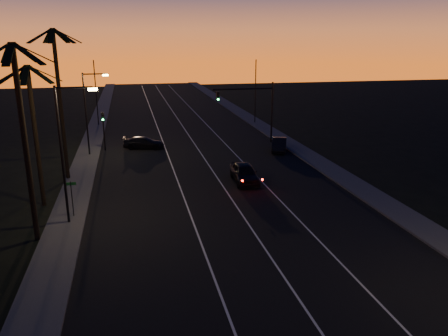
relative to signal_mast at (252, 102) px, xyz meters
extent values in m
cube|color=black|center=(-7.14, -9.99, -4.78)|extent=(20.00, 170.00, 0.01)
cube|color=#3C3C3A|center=(-18.34, -9.99, -4.70)|extent=(2.40, 170.00, 0.16)
cube|color=#3C3C3A|center=(4.06, -9.99, -4.70)|extent=(2.40, 170.00, 0.16)
cube|color=silver|center=(-10.14, -9.99, -4.76)|extent=(0.12, 160.00, 0.01)
cube|color=silver|center=(-6.64, -9.99, -4.76)|extent=(0.12, 160.00, 0.01)
cube|color=silver|center=(-3.14, -9.99, -4.76)|extent=(0.12, 160.00, 0.01)
cylinder|color=black|center=(-19.74, -21.99, 0.97)|extent=(0.32, 0.32, 11.50)
cube|color=black|center=(-18.71, -21.73, 6.15)|extent=(2.18, 0.92, 1.18)
cube|color=black|center=(-19.30, -21.03, 6.15)|extent=(1.25, 2.12, 1.18)
cube|color=black|center=(-20.22, -21.05, 6.15)|extent=(1.34, 2.09, 1.18)
cube|color=black|center=(-19.71, -23.05, 6.15)|extent=(0.45, 2.16, 1.18)
cube|color=black|center=(-18.89, -22.63, 6.15)|extent=(1.95, 1.61, 1.18)
cylinder|color=black|center=(-20.34, -15.99, 0.22)|extent=(0.32, 0.32, 10.00)
cube|color=black|center=(-19.31, -15.73, 4.65)|extent=(2.18, 0.92, 1.18)
cube|color=black|center=(-19.90, -15.03, 4.65)|extent=(1.25, 2.12, 1.18)
cube|color=black|center=(-20.82, -15.05, 4.65)|extent=(1.34, 2.09, 1.18)
cube|color=black|center=(-21.37, -15.78, 4.65)|extent=(2.18, 0.82, 1.18)
cube|color=black|center=(-21.15, -16.67, 4.65)|extent=(1.90, 1.69, 1.18)
cube|color=black|center=(-20.31, -17.05, 4.65)|extent=(0.45, 2.16, 1.18)
cube|color=black|center=(-19.49, -16.63, 4.65)|extent=(1.95, 1.61, 1.18)
cylinder|color=black|center=(-19.34, -9.99, 1.47)|extent=(0.32, 0.32, 12.50)
cube|color=black|center=(-18.31, -9.73, 7.15)|extent=(2.18, 0.92, 1.18)
cube|color=black|center=(-18.90, -9.03, 7.15)|extent=(1.25, 2.12, 1.18)
cube|color=black|center=(-19.82, -9.05, 7.15)|extent=(1.34, 2.09, 1.18)
cube|color=black|center=(-20.37, -9.78, 7.15)|extent=(2.18, 0.82, 1.18)
cube|color=black|center=(-20.15, -10.67, 7.15)|extent=(1.90, 1.69, 1.18)
cube|color=black|center=(-19.31, -11.05, 7.15)|extent=(0.45, 2.16, 1.18)
cube|color=black|center=(-18.49, -10.63, 7.15)|extent=(1.95, 1.61, 1.18)
cylinder|color=black|center=(-18.14, -19.99, -0.28)|extent=(0.16, 0.16, 9.00)
cylinder|color=black|center=(-17.04, -19.99, 4.07)|extent=(2.20, 0.12, 0.12)
cube|color=#FFD366|center=(-15.94, -19.99, 3.94)|extent=(0.55, 0.26, 0.16)
cylinder|color=black|center=(-18.14, -1.99, -0.53)|extent=(0.16, 0.16, 8.50)
cylinder|color=black|center=(-17.04, -1.99, 3.57)|extent=(2.20, 0.12, 0.12)
cube|color=#FFD366|center=(-15.94, -1.99, 3.44)|extent=(0.55, 0.26, 0.16)
cylinder|color=black|center=(-17.94, -18.99, -3.48)|extent=(0.06, 0.06, 2.60)
cube|color=#0D521A|center=(-17.94, -18.99, -2.33)|extent=(0.70, 0.03, 0.20)
cylinder|color=black|center=(2.36, 0.01, -1.28)|extent=(0.20, 0.20, 7.00)
cylinder|color=black|center=(-1.14, 0.01, 1.52)|extent=(7.00, 0.16, 0.16)
cube|color=black|center=(-4.04, 0.01, 0.77)|extent=(0.32, 0.28, 1.00)
sphere|color=black|center=(-4.04, -0.16, 1.09)|extent=(0.20, 0.20, 0.20)
sphere|color=black|center=(-4.04, -0.16, 0.77)|extent=(0.20, 0.20, 0.20)
sphere|color=#14FF59|center=(-4.04, -0.16, 0.45)|extent=(0.20, 0.20, 0.20)
cylinder|color=black|center=(-16.64, 0.01, -2.68)|extent=(0.14, 0.14, 4.20)
cube|color=black|center=(-16.64, 0.01, -1.08)|extent=(0.28, 0.25, 0.90)
sphere|color=black|center=(-16.64, -0.14, -0.80)|extent=(0.18, 0.18, 0.18)
sphere|color=black|center=(-16.64, -0.14, -1.08)|extent=(0.18, 0.18, 0.18)
sphere|color=#14FF59|center=(-16.64, -0.14, -1.36)|extent=(0.18, 0.18, 0.18)
cylinder|color=black|center=(-18.14, 15.01, -0.28)|extent=(0.14, 0.14, 9.00)
cylinder|color=black|center=(3.86, 12.01, -0.28)|extent=(0.14, 0.14, 9.00)
imported|color=black|center=(-4.62, -13.96, -3.97)|extent=(2.07, 4.78, 1.60)
sphere|color=#FF0F05|center=(-5.53, -16.73, -3.71)|extent=(0.18, 0.18, 0.18)
sphere|color=#FF0F05|center=(-3.93, -16.79, -3.71)|extent=(0.18, 0.18, 0.18)
imported|color=black|center=(1.86, -4.30, -4.07)|extent=(2.92, 4.51, 1.40)
imported|color=black|center=(-12.45, -0.04, -4.11)|extent=(4.82, 2.80, 1.31)
camera|label=1|loc=(-13.85, -48.01, 6.86)|focal=35.00mm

